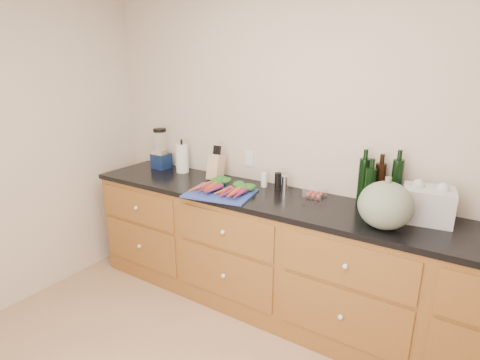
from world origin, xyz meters
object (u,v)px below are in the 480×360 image
Objects in this scene: blender_appliance at (161,151)px; tomato_box at (315,192)px; paper_towel at (182,158)px; knife_block at (216,167)px; carrots at (223,188)px; cutting_board at (220,193)px; squash at (385,205)px.

blender_appliance is 2.52× the size of tomato_box.
paper_towel is 0.39m from knife_block.
blender_appliance is (-0.91, 0.28, 0.13)m from carrots.
tomato_box reaches higher than cutting_board.
paper_towel is 1.71× the size of tomato_box.
carrots is at bearing 90.00° from cutting_board.
carrots is at bearing -23.27° from paper_towel.
blender_appliance reaches higher than paper_towel.
carrots is 0.71m from paper_towel.
cutting_board is 0.98m from blender_appliance.
carrots is at bearing -16.96° from blender_appliance.
cutting_board is at bearing -19.23° from blender_appliance.
carrots is at bearing -155.17° from tomato_box.
tomato_box is at bearing 0.45° from blender_appliance.
carrots is 0.37m from knife_block.
cutting_board is 2.28× the size of knife_block.
squash is 0.64m from tomato_box.
knife_block is at bearing -2.91° from paper_towel.
carrots is 2.76× the size of tomato_box.
knife_block is at bearing 134.81° from carrots.
tomato_box is at bearing 151.50° from squash.
squash is (1.18, -0.01, 0.11)m from carrots.
blender_appliance is at bearing 160.77° from cutting_board.
blender_appliance reaches higher than cutting_board.
carrots is 1.61× the size of paper_towel.
tomato_box is at bearing 24.83° from carrots.
paper_towel is at bearing 153.84° from cutting_board.
cutting_board is 1.54× the size of squash.
squash reaches higher than tomato_box.
knife_block is (0.65, -0.02, -0.06)m from blender_appliance.
squash is 0.85× the size of blender_appliance.
cutting_board is 1.19m from squash.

